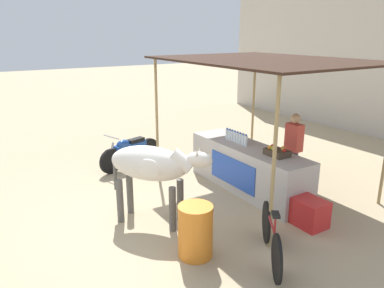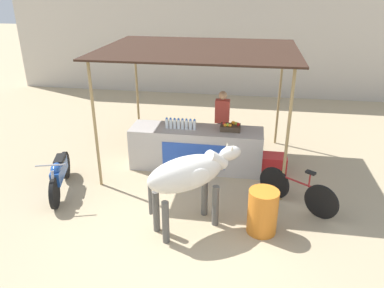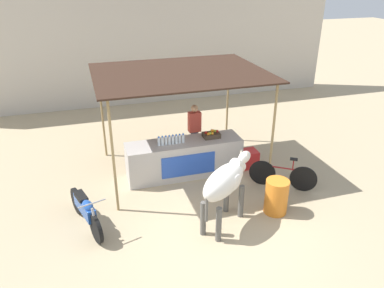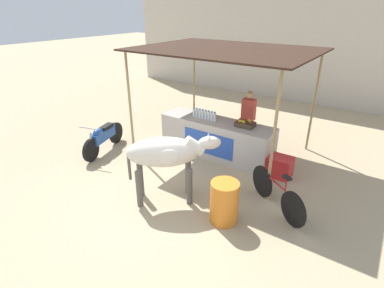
# 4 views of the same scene
# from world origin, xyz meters

# --- Properties ---
(ground_plane) EXTENTS (60.00, 60.00, 0.00)m
(ground_plane) POSITION_xyz_m (0.00, 0.00, 0.00)
(ground_plane) COLOR tan
(stall_counter) EXTENTS (3.00, 0.82, 0.96)m
(stall_counter) POSITION_xyz_m (0.00, 2.20, 0.48)
(stall_counter) COLOR #B2ADA8
(stall_counter) RESTS_ON ground
(stall_awning) EXTENTS (4.20, 3.20, 2.70)m
(stall_awning) POSITION_xyz_m (0.00, 2.50, 2.59)
(stall_awning) COLOR #382319
(stall_awning) RESTS_ON ground
(water_bottle_row) EXTENTS (0.70, 0.07, 0.25)m
(water_bottle_row) POSITION_xyz_m (-0.35, 2.15, 1.07)
(water_bottle_row) COLOR silver
(water_bottle_row) RESTS_ON stall_counter
(fruit_crate) EXTENTS (0.44, 0.32, 0.18)m
(fruit_crate) POSITION_xyz_m (0.76, 2.25, 1.03)
(fruit_crate) COLOR #3F3326
(fruit_crate) RESTS_ON stall_counter
(vendor_behind_counter) EXTENTS (0.34, 0.22, 1.65)m
(vendor_behind_counter) POSITION_xyz_m (0.52, 2.95, 0.85)
(vendor_behind_counter) COLOR #383842
(vendor_behind_counter) RESTS_ON ground
(cooler_box) EXTENTS (0.60, 0.44, 0.48)m
(cooler_box) POSITION_xyz_m (1.75, 2.10, 0.24)
(cooler_box) COLOR red
(cooler_box) RESTS_ON ground
(water_barrel) EXTENTS (0.52, 0.52, 0.81)m
(water_barrel) POSITION_xyz_m (1.49, -0.04, 0.40)
(water_barrel) COLOR orange
(water_barrel) RESTS_ON ground
(cow) EXTENTS (1.64, 1.44, 1.44)m
(cow) POSITION_xyz_m (0.23, -0.10, 1.03)
(cow) COLOR silver
(cow) RESTS_ON ground
(motorcycle_parked) EXTENTS (0.73, 1.75, 0.90)m
(motorcycle_parked) POSITION_xyz_m (-2.59, 0.65, 0.43)
(motorcycle_parked) COLOR black
(motorcycle_parked) RESTS_ON ground
(bicycle_leaning) EXTENTS (1.39, 0.98, 0.85)m
(bicycle_leaning) POSITION_xyz_m (2.16, 0.84, 0.35)
(bicycle_leaning) COLOR black
(bicycle_leaning) RESTS_ON ground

